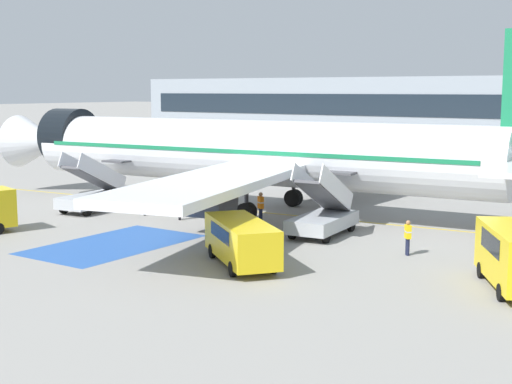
{
  "coord_description": "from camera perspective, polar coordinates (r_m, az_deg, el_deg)",
  "views": [
    {
      "loc": [
        24.68,
        -36.12,
        7.55
      ],
      "look_at": [
        1.87,
        -2.81,
        1.74
      ],
      "focal_mm": 50.0,
      "sensor_mm": 36.0,
      "label": 1
    }
  ],
  "objects": [
    {
      "name": "ground_crew_1",
      "position": [
        43.54,
        -8.92,
        -0.52
      ],
      "size": [
        0.48,
        0.45,
        1.78
      ],
      "rotation": [
        0.0,
        0.0,
        5.6
      ],
      "color": "black",
      "rests_on": "ground_plane"
    },
    {
      "name": "ground_crew_2",
      "position": [
        40.36,
        0.38,
        -1.09
      ],
      "size": [
        0.49,
        0.42,
        1.8
      ],
      "rotation": [
        0.0,
        0.0,
        5.73
      ],
      "color": "#191E38",
      "rests_on": "ground_plane"
    },
    {
      "name": "airliner",
      "position": [
        43.83,
        0.17,
        3.15
      ],
      "size": [
        41.72,
        35.26,
        10.6
      ],
      "rotation": [
        0.0,
        0.0,
        1.66
      ],
      "color": "silver",
      "rests_on": "ground_plane"
    },
    {
      "name": "ground_crew_0",
      "position": [
        41.75,
        -6.15,
        -0.78
      ],
      "size": [
        0.46,
        0.47,
        1.85
      ],
      "rotation": [
        0.0,
        0.0,
        2.31
      ],
      "color": "black",
      "rests_on": "ground_plane"
    },
    {
      "name": "apron_stand_patch_blue",
      "position": [
        35.86,
        -11.33,
        -4.12
      ],
      "size": [
        5.01,
        8.54,
        0.01
      ],
      "primitive_type": "cube",
      "color": "#2856A8",
      "rests_on": "ground_plane"
    },
    {
      "name": "terminal_building",
      "position": [
        110.56,
        19.14,
        6.29
      ],
      "size": [
        127.22,
        12.1,
        9.48
      ],
      "color": "#89939E",
      "rests_on": "ground_plane"
    },
    {
      "name": "boarding_stairs_aft",
      "position": [
        37.35,
        5.4,
        -1.97
      ],
      "size": [
        2.64,
        5.39,
        3.96
      ],
      "rotation": [
        0.0,
        0.0,
        0.09
      ],
      "color": "#ADB2BA",
      "rests_on": "ground_plane"
    },
    {
      "name": "boarding_stairs_forward",
      "position": [
        45.81,
        -12.79,
        -0.27
      ],
      "size": [
        2.64,
        5.39,
        3.84
      ],
      "rotation": [
        0.0,
        0.0,
        0.09
      ],
      "color": "#ADB2BA",
      "rests_on": "ground_plane"
    },
    {
      "name": "ground_plane",
      "position": [
        44.39,
        0.06,
        -1.6
      ],
      "size": [
        600.0,
        600.0,
        0.0
      ],
      "primitive_type": "plane",
      "color": "gray"
    },
    {
      "name": "fuel_tanker",
      "position": [
        63.23,
        17.97,
        2.45
      ],
      "size": [
        8.81,
        3.02,
        3.31
      ],
      "rotation": [
        0.0,
        0.0,
        -1.52
      ],
      "color": "#38383D",
      "rests_on": "ground_plane"
    },
    {
      "name": "apron_leadline_yellow",
      "position": [
        44.62,
        -0.56,
        -1.54
      ],
      "size": [
        74.93,
        7.23,
        0.01
      ],
      "primitive_type": "cube",
      "rotation": [
        0.0,
        0.0,
        1.66
      ],
      "color": "gold",
      "rests_on": "ground_plane"
    },
    {
      "name": "ground_crew_3",
      "position": [
        33.41,
        12.05,
        -3.4
      ],
      "size": [
        0.45,
        0.48,
        1.64
      ],
      "rotation": [
        0.0,
        0.0,
        2.26
      ],
      "color": "#191E38",
      "rests_on": "ground_plane"
    },
    {
      "name": "service_van_3",
      "position": [
        30.78,
        -1.19,
        -3.75
      ],
      "size": [
        5.54,
        4.93,
        1.95
      ],
      "rotation": [
        0.0,
        0.0,
        0.91
      ],
      "color": "yellow",
      "rests_on": "ground_plane"
    }
  ]
}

